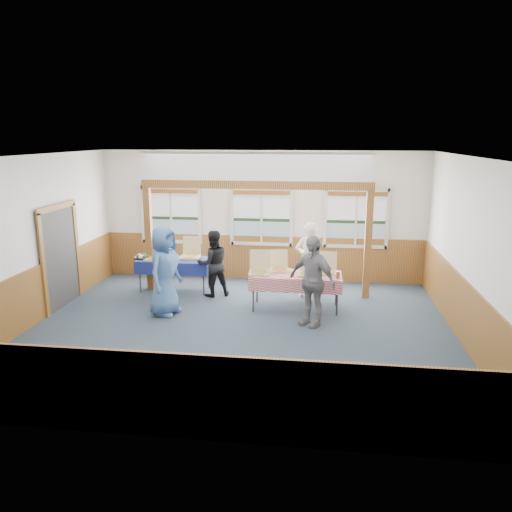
{
  "coord_description": "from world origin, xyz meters",
  "views": [
    {
      "loc": [
        1.42,
        -8.65,
        3.55
      ],
      "look_at": [
        0.18,
        1.0,
        1.19
      ],
      "focal_mm": 35.0,
      "sensor_mm": 36.0,
      "label": 1
    }
  ],
  "objects": [
    {
      "name": "window_left",
      "position": [
        -2.3,
        3.46,
        1.68
      ],
      "size": [
        1.56,
        0.1,
        1.46
      ],
      "color": "silver",
      "rests_on": "wall_back"
    },
    {
      "name": "wainscot_back",
      "position": [
        0.0,
        3.48,
        0.55
      ],
      "size": [
        7.98,
        0.05,
        1.1
      ],
      "primitive_type": "cube",
      "color": "brown",
      "rests_on": "floor"
    },
    {
      "name": "wall_left",
      "position": [
        -4.0,
        0.0,
        1.6
      ],
      "size": [
        0.0,
        8.0,
        8.0
      ],
      "primitive_type": "plane",
      "rotation": [
        1.57,
        0.0,
        1.57
      ],
      "color": "silver",
      "rests_on": "floor"
    },
    {
      "name": "drink_glass",
      "position": [
        1.82,
        1.07,
        0.83
      ],
      "size": [
        0.07,
        0.07,
        0.15
      ],
      "primitive_type": "cylinder",
      "color": "#904F18",
      "rests_on": "table_right"
    },
    {
      "name": "pizza_box_b",
      "position": [
        -1.55,
        2.4,
        0.83
      ],
      "size": [
        0.46,
        0.55,
        0.47
      ],
      "rotation": [
        0.0,
        0.0,
        0.07
      ],
      "color": "tan",
      "rests_on": "table_left"
    },
    {
      "name": "person_grey",
      "position": [
        1.32,
        0.45,
        0.88
      ],
      "size": [
        1.08,
        0.95,
        1.75
      ],
      "primitive_type": "imported",
      "rotation": [
        0.0,
        0.0,
        -0.63
      ],
      "color": "gray",
      "rests_on": "floor"
    },
    {
      "name": "pizza_box_f",
      "position": [
        1.62,
        1.46,
        0.82
      ],
      "size": [
        0.38,
        0.47,
        0.42
      ],
      "rotation": [
        0.0,
        0.0,
        0.0
      ],
      "color": "tan",
      "rests_on": "table_right"
    },
    {
      "name": "cased_opening",
      "position": [
        -3.96,
        0.9,
        1.05
      ],
      "size": [
        0.06,
        1.3,
        2.1
      ],
      "primitive_type": "cube",
      "color": "#313131",
      "rests_on": "wall_left"
    },
    {
      "name": "man_blue",
      "position": [
        -1.63,
        0.66,
        0.91
      ],
      "size": [
        0.78,
        1.01,
        1.83
      ],
      "primitive_type": "imported",
      "rotation": [
        0.0,
        0.0,
        1.32
      ],
      "color": "#3E659D",
      "rests_on": "floor"
    },
    {
      "name": "window_mid",
      "position": [
        0.0,
        3.46,
        1.68
      ],
      "size": [
        1.56,
        0.1,
        1.46
      ],
      "color": "silver",
      "rests_on": "wall_back"
    },
    {
      "name": "post_right",
      "position": [
        2.5,
        2.3,
        1.2
      ],
      "size": [
        0.15,
        0.15,
        2.4
      ],
      "primitive_type": "cube",
      "color": "#582F13",
      "rests_on": "floor"
    },
    {
      "name": "wall_back",
      "position": [
        0.0,
        3.5,
        1.6
      ],
      "size": [
        8.0,
        0.0,
        8.0
      ],
      "primitive_type": "plane",
      "rotation": [
        1.57,
        0.0,
        0.0
      ],
      "color": "silver",
      "rests_on": "floor"
    },
    {
      "name": "wainscot_left",
      "position": [
        -3.98,
        0.0,
        0.55
      ],
      "size": [
        0.05,
        6.98,
        1.1
      ],
      "primitive_type": "cube",
      "color": "brown",
      "rests_on": "floor"
    },
    {
      "name": "woman_black",
      "position": [
        -0.92,
        1.96,
        0.75
      ],
      "size": [
        0.91,
        0.84,
        1.51
      ],
      "primitive_type": "imported",
      "rotation": [
        0.0,
        0.0,
        3.61
      ],
      "color": "black",
      "rests_on": "floor"
    },
    {
      "name": "pizza_box_e",
      "position": [
        1.23,
        1.24,
        0.82
      ],
      "size": [
        0.43,
        0.51,
        0.41
      ],
      "rotation": [
        0.0,
        0.0,
        -0.14
      ],
      "color": "tan",
      "rests_on": "table_right"
    },
    {
      "name": "wainscot_right",
      "position": [
        3.98,
        0.0,
        0.55
      ],
      "size": [
        0.05,
        6.98,
        1.1
      ],
      "primitive_type": "cube",
      "color": "brown",
      "rests_on": "floor"
    },
    {
      "name": "pizza_box_a",
      "position": [
        -2.29,
        2.13,
        0.82
      ],
      "size": [
        0.47,
        0.54,
        0.44
      ],
      "rotation": [
        0.0,
        0.0,
        -0.14
      ],
      "color": "tan",
      "rests_on": "table_left"
    },
    {
      "name": "floor",
      "position": [
        0.0,
        0.0,
        0.0
      ],
      "size": [
        8.0,
        8.0,
        0.0
      ],
      "primitive_type": "plane",
      "color": "#27323F",
      "rests_on": "ground"
    },
    {
      "name": "wainscot_front",
      "position": [
        0.0,
        -3.48,
        0.55
      ],
      "size": [
        7.98,
        0.05,
        1.1
      ],
      "primitive_type": "cube",
      "color": "brown",
      "rests_on": "floor"
    },
    {
      "name": "wall_right",
      "position": [
        4.0,
        0.0,
        1.6
      ],
      "size": [
        0.0,
        8.0,
        8.0
      ],
      "primitive_type": "plane",
      "rotation": [
        1.57,
        0.0,
        -1.57
      ],
      "color": "silver",
      "rests_on": "floor"
    },
    {
      "name": "pizza_box_c",
      "position": [
        0.22,
        1.22,
        0.83
      ],
      "size": [
        0.46,
        0.54,
        0.46
      ],
      "rotation": [
        0.0,
        0.0,
        0.08
      ],
      "color": "tan",
      "rests_on": "table_right"
    },
    {
      "name": "table_right",
      "position": [
        0.97,
        1.32,
        0.7
      ],
      "size": [
        2.01,
        1.21,
        0.76
      ],
      "rotation": [
        0.0,
        0.0,
        0.2
      ],
      "color": "#313131",
      "rests_on": "floor"
    },
    {
      "name": "ceiling",
      "position": [
        0.0,
        0.0,
        3.2
      ],
      "size": [
        8.0,
        8.0,
        0.0
      ],
      "primitive_type": "plane",
      "rotation": [
        3.14,
        0.0,
        0.0
      ],
      "color": "white",
      "rests_on": "wall_back"
    },
    {
      "name": "post_left",
      "position": [
        -2.5,
        2.3,
        1.2
      ],
      "size": [
        0.15,
        0.15,
        2.4
      ],
      "primitive_type": "cube",
      "color": "#582F13",
      "rests_on": "floor"
    },
    {
      "name": "woman_white",
      "position": [
        1.22,
        2.15,
        0.86
      ],
      "size": [
        0.68,
        0.51,
        1.71
      ],
      "primitive_type": "imported",
      "rotation": [
        0.0,
        0.0,
        3.31
      ],
      "color": "white",
      "rests_on": "floor"
    },
    {
      "name": "pizza_box_d",
      "position": [
        0.62,
        1.51,
        0.82
      ],
      "size": [
        0.45,
        0.52,
        0.41
      ],
      "rotation": [
        0.0,
        0.0,
        0.17
      ],
      "color": "tan",
      "rests_on": "table_right"
    },
    {
      "name": "wall_front",
      "position": [
        0.0,
        -3.5,
        1.6
      ],
      "size": [
        8.0,
        0.0,
        8.0
      ],
      "primitive_type": "plane",
      "rotation": [
        -1.57,
        0.0,
        0.0
      ],
      "color": "silver",
      "rests_on": "floor"
    },
    {
      "name": "table_left",
      "position": [
        -1.89,
        2.23,
        0.7
      ],
      "size": [
        1.77,
        0.98,
        0.76
      ],
      "rotation": [
        0.0,
        0.0,
        0.14
      ],
      "color": "#313131",
      "rests_on": "floor"
    },
    {
      "name": "window_right",
      "position": [
        2.3,
        3.46,
        1.68
      ],
      "size": [
        1.56,
        0.1,
        1.46
      ],
      "color": "silver",
      "rests_on": "wall_back"
    },
    {
      "name": "cross_beam",
      "position": [
        0.0,
        2.3,
        2.49
      ],
      "size": [
        5.15,
        0.18,
        0.18
      ],
      "primitive_type": "cube",
      "color": "#582F13",
      "rests_on": "post_left"
    },
    {
      "name": "veggie_tray",
      "position": [
        -2.64,
        2.23,
        0.79
      ],
      "size": [
        0.41,
        0.41,
        0.09
      ],
      "color": "black",
      "rests_on": "table_left"
    }
  ]
}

